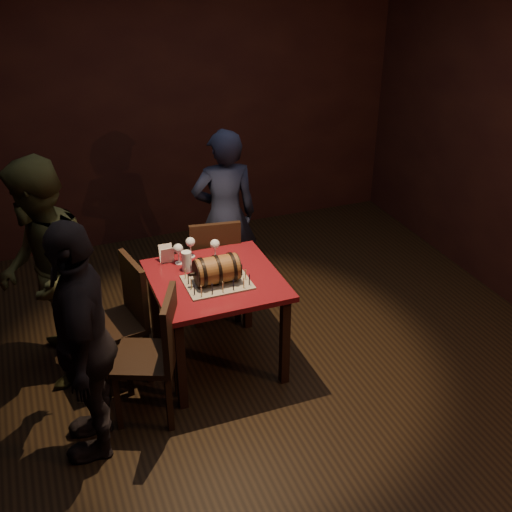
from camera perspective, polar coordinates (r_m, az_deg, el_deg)
name	(u,v)px	position (r m, az deg, el deg)	size (l,w,h in m)	color
room_shell	(245,200)	(4.14, -0.96, 4.96)	(5.04, 5.04, 2.80)	black
pub_table	(216,291)	(4.61, -3.58, -3.12)	(0.90, 0.90, 0.75)	#530D15
cake_board	(217,282)	(4.49, -3.47, -2.36)	(0.45, 0.35, 0.01)	gray
barrel_cake	(217,270)	(4.43, -3.51, -1.22)	(0.36, 0.21, 0.21)	brown
birthday_candles	(217,277)	(4.46, -3.48, -1.85)	(0.40, 0.30, 0.09)	#E9D68B
wine_glass_left	(178,249)	(4.71, -6.93, 0.59)	(0.07, 0.07, 0.16)	silver
wine_glass_mid	(190,243)	(4.79, -5.86, 1.17)	(0.07, 0.07, 0.16)	silver
wine_glass_right	(215,245)	(4.75, -3.67, 0.99)	(0.07, 0.07, 0.16)	silver
pint_of_ale	(187,262)	(4.63, -6.18, -0.49)	(0.07, 0.07, 0.15)	silver
menu_card	(167,254)	(4.76, -7.94, 0.14)	(0.10, 0.05, 0.13)	white
chair_back	(214,264)	(5.20, -3.73, -0.73)	(0.46, 0.46, 0.93)	black
chair_left_rear	(123,314)	(4.66, -11.72, -5.08)	(0.47, 0.47, 0.93)	black
chair_left_front	(157,350)	(4.27, -8.81, -8.24)	(0.53, 0.53, 0.93)	black
person_back	(225,216)	(5.46, -2.79, 3.58)	(0.55, 0.36, 1.52)	#1A1D34
person_left_rear	(45,275)	(4.65, -18.28, -1.62)	(0.81, 0.63, 1.67)	#434321
person_left_front	(84,342)	(3.96, -15.07, -7.35)	(0.93, 0.39, 1.59)	black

